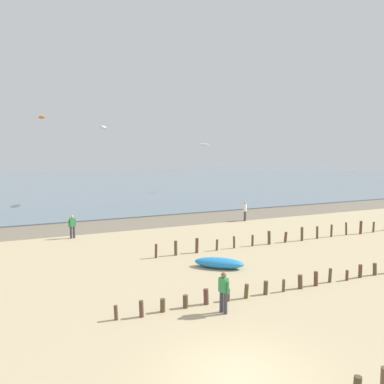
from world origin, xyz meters
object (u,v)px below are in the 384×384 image
kite_aloft_0 (103,128)px  kite_aloft_1 (42,117)px  person_nearest_camera (72,226)px  grounded_kite (219,263)px  kite_aloft_4 (203,145)px  person_right_flank (245,211)px  person_left_flank (224,291)px

kite_aloft_0 → kite_aloft_1: 11.35m
person_nearest_camera → kite_aloft_0: kite_aloft_0 is taller
kite_aloft_0 → person_nearest_camera: bearing=171.4°
grounded_kite → kite_aloft_4: 36.70m
kite_aloft_0 → person_right_flank: bearing=-139.2°
kite_aloft_4 → kite_aloft_0: bearing=-104.1°
person_left_flank → kite_aloft_0: kite_aloft_0 is taller
kite_aloft_0 → person_left_flank: bearing=-172.8°
person_nearest_camera → person_left_flank: size_ratio=1.00×
person_nearest_camera → person_right_flank: size_ratio=1.00×
grounded_kite → kite_aloft_4: bearing=104.7°
person_left_flank → grounded_kite: 6.00m
person_left_flank → kite_aloft_4: 42.48m
kite_aloft_0 → kite_aloft_1: kite_aloft_1 is taller
grounded_kite → person_nearest_camera: bearing=160.4°
person_left_flank → kite_aloft_4: size_ratio=0.94×
person_right_flank → grounded_kite: 14.11m
person_nearest_camera → person_right_flank: 15.07m
grounded_kite → kite_aloft_0: 28.46m
person_nearest_camera → kite_aloft_0: 19.21m
kite_aloft_4 → grounded_kite: bearing=-58.7°
person_right_flank → grounded_kite: size_ratio=0.61×
person_left_flank → kite_aloft_4: kite_aloft_4 is taller
kite_aloft_1 → person_left_flank: bearing=-0.3°
person_right_flank → kite_aloft_4: bearing=74.7°
kite_aloft_0 → kite_aloft_4: kite_aloft_0 is taller
grounded_kite → kite_aloft_1: size_ratio=1.13×
person_left_flank → kite_aloft_4: bearing=66.2°
kite_aloft_0 → kite_aloft_1: size_ratio=0.99×
person_nearest_camera → person_left_flank: 16.41m
person_nearest_camera → kite_aloft_1: size_ratio=0.69×
kite_aloft_1 → kite_aloft_4: size_ratio=1.36×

